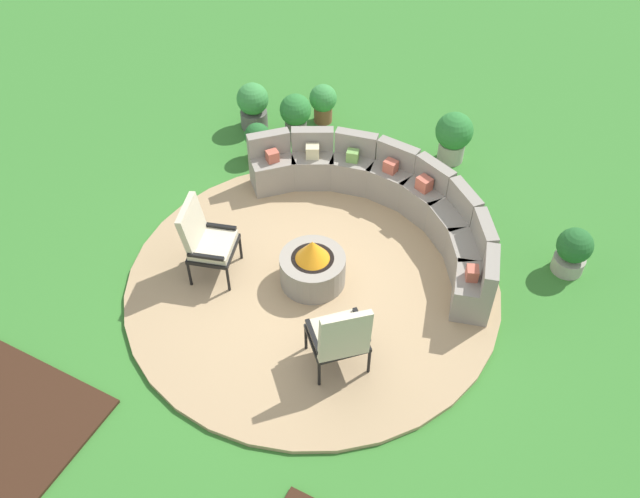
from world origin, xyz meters
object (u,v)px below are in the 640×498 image
object	(u,v)px
lounge_chair_front_right	(340,336)
potted_plant_2	(258,140)
potted_plant_5	(253,105)
fire_pit	(313,266)
potted_plant_3	(296,114)
curved_stone_bench	(390,201)
potted_plant_0	(573,250)
potted_plant_4	(454,135)
potted_plant_1	(323,102)
lounge_chair_front_left	(205,239)

from	to	relation	value
lounge_chair_front_right	potted_plant_2	world-z (taller)	lounge_chair_front_right
potted_plant_2	potted_plant_5	bearing A→B (deg)	125.69
fire_pit	potted_plant_3	bearing A→B (deg)	122.46
potted_plant_3	curved_stone_bench	bearing A→B (deg)	-29.36
potted_plant_0	potted_plant_5	distance (m)	5.35
fire_pit	curved_stone_bench	world-z (taller)	curved_stone_bench
potted_plant_3	potted_plant_4	bearing A→B (deg)	13.07
curved_stone_bench	potted_plant_4	bearing A→B (deg)	80.63
curved_stone_bench	potted_plant_1	distance (m)	2.61
lounge_chair_front_left	fire_pit	bearing A→B (deg)	92.86
curved_stone_bench	potted_plant_1	size ratio (longest dim) A/B	6.00
potted_plant_0	potted_plant_3	xyz separation A→B (m)	(-4.53, 0.96, 0.06)
potted_plant_5	lounge_chair_front_right	bearing A→B (deg)	-47.62
potted_plant_1	lounge_chair_front_left	bearing A→B (deg)	-85.93
lounge_chair_front_left	potted_plant_1	bearing A→B (deg)	167.59
potted_plant_0	potted_plant_2	size ratio (longest dim) A/B	1.12
lounge_chair_front_left	potted_plant_5	distance (m)	3.30
potted_plant_0	potted_plant_3	bearing A→B (deg)	168.08
curved_stone_bench	potted_plant_5	bearing A→B (deg)	158.55
lounge_chair_front_right	potted_plant_3	world-z (taller)	lounge_chair_front_right
fire_pit	lounge_chair_front_left	xyz separation A→B (m)	(-1.26, -0.44, 0.30)
potted_plant_3	potted_plant_0	bearing A→B (deg)	-11.92
potted_plant_1	potted_plant_5	bearing A→B (deg)	-145.19
potted_plant_4	potted_plant_1	bearing A→B (deg)	179.50
fire_pit	potted_plant_0	world-z (taller)	fire_pit
fire_pit	lounge_chair_front_left	size ratio (longest dim) A/B	0.76
curved_stone_bench	potted_plant_1	bearing A→B (deg)	137.46
fire_pit	potted_plant_2	world-z (taller)	fire_pit
potted_plant_0	potted_plant_3	distance (m)	4.63
lounge_chair_front_right	potted_plant_1	world-z (taller)	lounge_chair_front_right
fire_pit	potted_plant_1	distance (m)	3.61
potted_plant_0	potted_plant_3	world-z (taller)	potted_plant_3
fire_pit	potted_plant_5	world-z (taller)	potted_plant_5
fire_pit	potted_plant_3	world-z (taller)	fire_pit
lounge_chair_front_left	potted_plant_3	xyz separation A→B (m)	(-0.45, 3.13, -0.20)
fire_pit	lounge_chair_front_right	xyz separation A→B (m)	(0.87, -1.01, 0.28)
potted_plant_3	potted_plant_5	size ratio (longest dim) A/B	0.97
potted_plant_4	potted_plant_3	bearing A→B (deg)	-166.93
fire_pit	potted_plant_4	xyz separation A→B (m)	(0.68, 3.25, 0.12)
fire_pit	lounge_chair_front_left	bearing A→B (deg)	-160.66
lounge_chair_front_right	potted_plant_3	bearing A→B (deg)	80.54
potted_plant_2	potted_plant_5	distance (m)	0.83
lounge_chair_front_left	potted_plant_2	bearing A→B (deg)	179.96
potted_plant_2	potted_plant_1	bearing A→B (deg)	71.45
potted_plant_2	curved_stone_bench	bearing A→B (deg)	-10.66
potted_plant_0	potted_plant_5	xyz separation A→B (m)	(-5.27, 0.89, 0.05)
lounge_chair_front_right	curved_stone_bench	bearing A→B (deg)	56.27
fire_pit	potted_plant_1	bearing A→B (deg)	115.00
potted_plant_0	potted_plant_4	xyz separation A→B (m)	(-2.14, 1.51, 0.09)
lounge_chair_front_right	potted_plant_1	distance (m)	4.91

